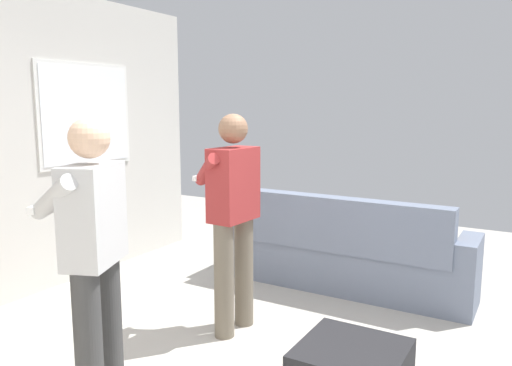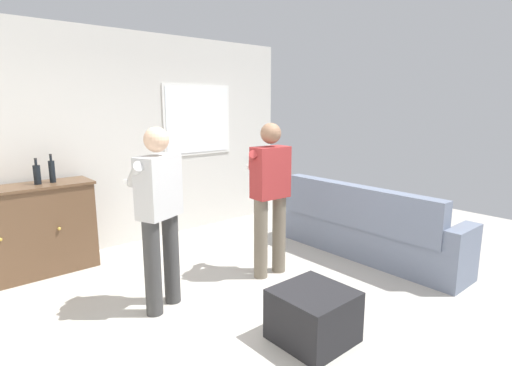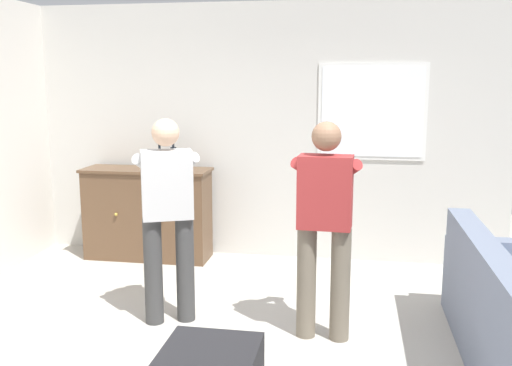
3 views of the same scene
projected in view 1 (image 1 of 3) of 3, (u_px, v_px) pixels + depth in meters
couch at (338, 254)px, 4.73m from camera, size 0.57×2.45×0.92m
person_standing_left at (93, 253)px, 2.74m from camera, size 0.52×0.52×1.68m
person_standing_right at (232, 212)px, 3.77m from camera, size 0.56×0.49×1.68m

